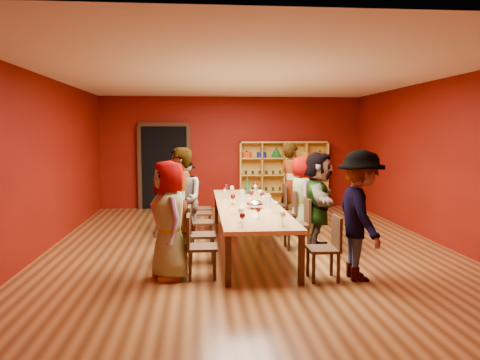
# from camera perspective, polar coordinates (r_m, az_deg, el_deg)

# --- Properties ---
(room_shell) EXTENTS (7.10, 9.10, 3.04)m
(room_shell) POSITION_cam_1_polar(r_m,az_deg,el_deg) (8.25, 1.02, 2.11)
(room_shell) COLOR #5B3418
(room_shell) RESTS_ON ground
(tasting_table) EXTENTS (1.10, 4.50, 0.75)m
(tasting_table) POSITION_cam_1_polar(r_m,az_deg,el_deg) (8.34, 1.01, -3.40)
(tasting_table) COLOR tan
(tasting_table) RESTS_ON ground
(doorway) EXTENTS (1.40, 0.17, 2.30)m
(doorway) POSITION_cam_1_polar(r_m,az_deg,el_deg) (12.69, -9.19, 1.60)
(doorway) COLOR black
(doorway) RESTS_ON ground
(shelving_unit) EXTENTS (2.40, 0.40, 1.80)m
(shelving_unit) POSITION_cam_1_polar(r_m,az_deg,el_deg) (12.75, 5.26, 1.04)
(shelving_unit) COLOR gold
(shelving_unit) RESTS_ON ground
(chair_person_left_0) EXTENTS (0.42, 0.42, 0.89)m
(chair_person_left_0) POSITION_cam_1_polar(r_m,az_deg,el_deg) (6.61, -5.34, -7.65)
(chair_person_left_0) COLOR black
(chair_person_left_0) RESTS_ON ground
(person_left_0) EXTENTS (0.68, 0.91, 1.65)m
(person_left_0) POSITION_cam_1_polar(r_m,az_deg,el_deg) (6.55, -8.62, -4.86)
(person_left_0) COLOR #49494E
(person_left_0) RESTS_ON ground
(chair_person_left_1) EXTENTS (0.42, 0.42, 0.89)m
(chair_person_left_1) POSITION_cam_1_polar(r_m,az_deg,el_deg) (7.38, -5.29, -6.22)
(chair_person_left_1) COLOR black
(chair_person_left_1) RESTS_ON ground
(person_left_1) EXTENTS (0.58, 0.73, 1.80)m
(person_left_1) POSITION_cam_1_polar(r_m,az_deg,el_deg) (7.32, -7.48, -3.12)
(person_left_1) COLOR beige
(person_left_1) RESTS_ON ground
(chair_person_left_2) EXTENTS (0.42, 0.42, 0.89)m
(chair_person_left_2) POSITION_cam_1_polar(r_m,az_deg,el_deg) (8.42, -5.25, -4.74)
(chair_person_left_2) COLOR black
(chair_person_left_2) RESTS_ON ground
(person_left_2) EXTENTS (0.71, 0.92, 1.68)m
(person_left_2) POSITION_cam_1_polar(r_m,az_deg,el_deg) (8.37, -7.03, -2.44)
(person_left_2) COLOR pink
(person_left_2) RESTS_ON ground
(chair_person_left_3) EXTENTS (0.42, 0.42, 0.89)m
(chair_person_left_3) POSITION_cam_1_polar(r_m,az_deg,el_deg) (9.35, -5.22, -3.69)
(chair_person_left_3) COLOR black
(chair_person_left_3) RESTS_ON ground
(person_left_3) EXTENTS (0.80, 1.09, 1.56)m
(person_left_3) POSITION_cam_1_polar(r_m,az_deg,el_deg) (9.31, -7.10, -1.97)
(person_left_3) COLOR #D48E95
(person_left_3) RESTS_ON ground
(chair_person_left_4) EXTENTS (0.42, 0.42, 0.89)m
(chair_person_left_4) POSITION_cam_1_polar(r_m,az_deg,el_deg) (9.92, -5.20, -3.14)
(chair_person_left_4) COLOR black
(chair_person_left_4) RESTS_ON ground
(person_left_4) EXTENTS (0.44, 0.89, 1.49)m
(person_left_4) POSITION_cam_1_polar(r_m,az_deg,el_deg) (9.89, -7.01, -1.72)
(person_left_4) COLOR #151F3C
(person_left_4) RESTS_ON ground
(chair_person_right_0) EXTENTS (0.42, 0.42, 0.89)m
(chair_person_right_0) POSITION_cam_1_polar(r_m,az_deg,el_deg) (6.61, 10.77, -7.72)
(chair_person_right_0) COLOR black
(chair_person_right_0) RESTS_ON ground
(person_right_0) EXTENTS (0.48, 1.16, 1.80)m
(person_right_0) POSITION_cam_1_polar(r_m,az_deg,el_deg) (6.66, 14.46, -4.16)
(person_right_0) COLOR #D08C8B
(person_right_0) RESTS_ON ground
(chair_person_right_2) EXTENTS (0.42, 0.42, 0.89)m
(chair_person_right_2) POSITION_cam_1_polar(r_m,az_deg,el_deg) (8.28, 7.48, -4.93)
(chair_person_right_2) COLOR black
(chair_person_right_2) RESTS_ON ground
(person_right_2) EXTENTS (0.84, 1.64, 1.70)m
(person_right_2) POSITION_cam_1_polar(r_m,az_deg,el_deg) (8.29, 9.53, -2.46)
(person_right_2) COLOR #5B7DBD
(person_right_2) RESTS_ON ground
(chair_person_right_3) EXTENTS (0.42, 0.42, 0.89)m
(chair_person_right_3) POSITION_cam_1_polar(r_m,az_deg,el_deg) (9.38, 5.98, -3.65)
(chair_person_right_3) COLOR black
(chair_person_right_3) RESTS_ON ground
(person_right_3) EXTENTS (0.44, 0.77, 1.56)m
(person_right_3) POSITION_cam_1_polar(r_m,az_deg,el_deg) (9.40, 7.57, -1.90)
(person_right_3) COLOR silver
(person_right_3) RESTS_ON ground
(chair_person_right_4) EXTENTS (0.42, 0.42, 0.89)m
(chair_person_right_4) POSITION_cam_1_polar(r_m,az_deg,el_deg) (10.45, 4.85, -2.68)
(chair_person_right_4) COLOR black
(chair_person_right_4) RESTS_ON ground
(person_right_4) EXTENTS (0.67, 0.78, 1.80)m
(person_right_4) POSITION_cam_1_polar(r_m,az_deg,el_deg) (10.45, 6.27, -0.45)
(person_right_4) COLOR #6186C7
(person_right_4) RESTS_ON ground
(wine_glass_0) EXTENTS (0.09, 0.09, 0.21)m
(wine_glass_0) POSITION_cam_1_polar(r_m,az_deg,el_deg) (6.44, 5.21, -4.28)
(wine_glass_0) COLOR silver
(wine_glass_0) RESTS_ON tasting_table
(wine_glass_1) EXTENTS (0.07, 0.07, 0.18)m
(wine_glass_1) POSITION_cam_1_polar(r_m,az_deg,el_deg) (8.42, -0.86, -2.07)
(wine_glass_1) COLOR silver
(wine_glass_1) RESTS_ON tasting_table
(wine_glass_2) EXTENTS (0.08, 0.08, 0.20)m
(wine_glass_2) POSITION_cam_1_polar(r_m,az_deg,el_deg) (9.59, -0.98, -1.01)
(wine_glass_2) COLOR silver
(wine_glass_2) RESTS_ON tasting_table
(wine_glass_3) EXTENTS (0.09, 0.09, 0.22)m
(wine_glass_3) POSITION_cam_1_polar(r_m,az_deg,el_deg) (8.18, -0.87, -2.09)
(wine_glass_3) COLOR silver
(wine_glass_3) RESTS_ON tasting_table
(wine_glass_4) EXTENTS (0.07, 0.07, 0.18)m
(wine_glass_4) POSITION_cam_1_polar(r_m,az_deg,el_deg) (10.01, 1.87, -0.82)
(wine_glass_4) COLOR silver
(wine_glass_4) RESTS_ON tasting_table
(wine_glass_5) EXTENTS (0.09, 0.09, 0.22)m
(wine_glass_5) POSITION_cam_1_polar(r_m,az_deg,el_deg) (9.16, -1.86, -1.25)
(wine_glass_5) COLOR silver
(wine_glass_5) RESTS_ON tasting_table
(wine_glass_6) EXTENTS (0.09, 0.09, 0.22)m
(wine_glass_6) POSITION_cam_1_polar(r_m,az_deg,el_deg) (8.47, 2.72, -1.81)
(wine_glass_6) COLOR silver
(wine_glass_6) RESTS_ON tasting_table
(wine_glass_7) EXTENTS (0.08, 0.08, 0.21)m
(wine_glass_7) POSITION_cam_1_polar(r_m,az_deg,el_deg) (7.80, 1.19, -2.54)
(wine_glass_7) COLOR silver
(wine_glass_7) RESTS_ON tasting_table
(wine_glass_8) EXTENTS (0.08, 0.08, 0.20)m
(wine_glass_8) POSITION_cam_1_polar(r_m,az_deg,el_deg) (9.92, -1.70, -0.81)
(wine_glass_8) COLOR silver
(wine_glass_8) RESTS_ON tasting_table
(wine_glass_9) EXTENTS (0.07, 0.07, 0.18)m
(wine_glass_9) POSITION_cam_1_polar(r_m,az_deg,el_deg) (8.26, 2.92, -2.21)
(wine_glass_9) COLOR silver
(wine_glass_9) RESTS_ON tasting_table
(wine_glass_10) EXTENTS (0.09, 0.09, 0.22)m
(wine_glass_10) POSITION_cam_1_polar(r_m,az_deg,el_deg) (6.68, 0.13, -3.84)
(wine_glass_10) COLOR silver
(wine_glass_10) RESTS_ON tasting_table
(wine_glass_11) EXTENTS (0.08, 0.08, 0.20)m
(wine_glass_11) POSITION_cam_1_polar(r_m,az_deg,el_deg) (6.37, 0.28, -4.46)
(wine_glass_11) COLOR silver
(wine_glass_11) RESTS_ON tasting_table
(wine_glass_12) EXTENTS (0.09, 0.09, 0.21)m
(wine_glass_12) POSITION_cam_1_polar(r_m,az_deg,el_deg) (7.38, -0.74, -2.99)
(wine_glass_12) COLOR silver
(wine_glass_12) RESTS_ON tasting_table
(wine_glass_13) EXTENTS (0.07, 0.07, 0.18)m
(wine_glass_13) POSITION_cam_1_polar(r_m,az_deg,el_deg) (9.13, -1.88, -1.45)
(wine_glass_13) COLOR silver
(wine_glass_13) RESTS_ON tasting_table
(wine_glass_14) EXTENTS (0.08, 0.08, 0.21)m
(wine_glass_14) POSITION_cam_1_polar(r_m,az_deg,el_deg) (10.26, 1.92, -0.54)
(wine_glass_14) COLOR silver
(wine_glass_14) RESTS_ON tasting_table
(wine_glass_15) EXTENTS (0.09, 0.09, 0.22)m
(wine_glass_15) POSITION_cam_1_polar(r_m,az_deg,el_deg) (8.68, 1.40, -1.64)
(wine_glass_15) COLOR silver
(wine_glass_15) RESTS_ON tasting_table
(wine_glass_16) EXTENTS (0.08, 0.08, 0.19)m
(wine_glass_16) POSITION_cam_1_polar(r_m,az_deg,el_deg) (6.61, 5.16, -4.19)
(wine_glass_16) COLOR silver
(wine_glass_16) RESTS_ON tasting_table
(wine_glass_17) EXTENTS (0.08, 0.08, 0.19)m
(wine_glass_17) POSITION_cam_1_polar(r_m,az_deg,el_deg) (7.48, 4.39, -3.00)
(wine_glass_17) COLOR silver
(wine_glass_17) RESTS_ON tasting_table
(wine_glass_18) EXTENTS (0.07, 0.07, 0.18)m
(wine_glass_18) POSITION_cam_1_polar(r_m,az_deg,el_deg) (9.06, 2.43, -1.51)
(wine_glass_18) COLOR silver
(wine_glass_18) RESTS_ON tasting_table
(wine_glass_19) EXTENTS (0.07, 0.07, 0.18)m
(wine_glass_19) POSITION_cam_1_polar(r_m,az_deg,el_deg) (6.97, 2.26, -3.68)
(wine_glass_19) COLOR silver
(wine_glass_19) RESTS_ON tasting_table
(spittoon_bowl) EXTENTS (0.29, 0.29, 0.16)m
(spittoon_bowl) POSITION_cam_1_polar(r_m,az_deg,el_deg) (7.93, 1.85, -3.00)
(spittoon_bowl) COLOR silver
(spittoon_bowl) RESTS_ON tasting_table
(carafe_a) EXTENTS (0.11, 0.11, 0.24)m
(carafe_a) POSITION_cam_1_polar(r_m,az_deg,el_deg) (8.63, 0.27, -2.01)
(carafe_a) COLOR silver
(carafe_a) RESTS_ON tasting_table
(carafe_b) EXTENTS (0.12, 0.12, 0.25)m
(carafe_b) POSITION_cam_1_polar(r_m,az_deg,el_deg) (8.01, 3.50, -2.60)
(carafe_b) COLOR silver
(carafe_b) RESTS_ON tasting_table
(wine_bottle) EXTENTS (0.10, 0.10, 0.35)m
(wine_bottle) POSITION_cam_1_polar(r_m,az_deg,el_deg) (9.79, 0.90, -0.95)
(wine_bottle) COLOR #153B1D
(wine_bottle) RESTS_ON tasting_table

